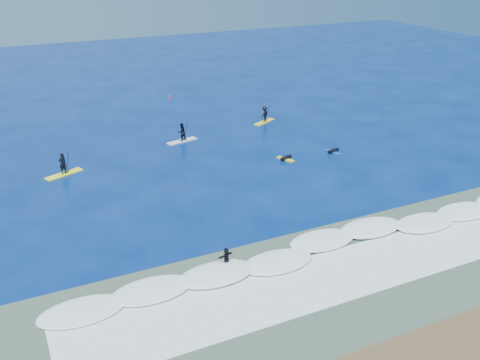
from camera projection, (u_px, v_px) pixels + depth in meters
name	position (u px, v px, depth m)	size (l,w,h in m)	color
ground	(247.00, 192.00, 43.34)	(160.00, 160.00, 0.00)	#031A4A
shallow_water	(351.00, 282.00, 31.78)	(90.00, 13.00, 0.01)	#3D5345
breaking_wave	(314.00, 250.00, 35.08)	(40.00, 6.00, 0.30)	white
whitewater	(341.00, 273.00, 32.61)	(34.00, 5.00, 0.02)	silver
sup_paddler_left	(63.00, 167.00, 46.25)	(3.39, 2.05, 2.34)	yellow
sup_paddler_center	(182.00, 134.00, 53.99)	(3.31, 1.49, 2.25)	silver
sup_paddler_right	(265.00, 115.00, 59.82)	(3.03, 2.09, 2.13)	yellow
prone_paddler_near	(286.00, 158.00, 49.70)	(1.42, 1.89, 0.39)	yellow
prone_paddler_far	(333.00, 151.00, 51.42)	(1.45, 1.90, 0.39)	#1736AD
wave_surfer	(226.00, 258.00, 32.86)	(1.80, 0.91, 1.26)	white
marker_buoy	(170.00, 97.00, 69.22)	(0.24, 0.24, 0.58)	red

